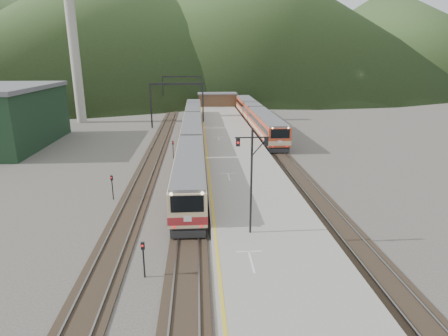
{
  "coord_description": "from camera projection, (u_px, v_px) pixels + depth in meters",
  "views": [
    {
      "loc": [
        0.85,
        -13.11,
        12.46
      ],
      "look_at": [
        3.3,
        21.82,
        2.0
      ],
      "focal_mm": 30.0,
      "sensor_mm": 36.0,
      "label": 1
    }
  ],
  "objects": [
    {
      "name": "short_signal_c",
      "position": [
        112.0,
        184.0,
        33.56
      ],
      "size": [
        0.27,
        0.23,
        2.27
      ],
      "color": "black",
      "rests_on": "ground"
    },
    {
      "name": "second_train",
      "position": [
        256.0,
        115.0,
        68.64
      ],
      "size": [
        3.04,
        41.45,
        3.72
      ],
      "color": "#BF4225",
      "rests_on": "track_second"
    },
    {
      "name": "track_far",
      "position": [
        158.0,
        146.0,
        53.92
      ],
      "size": [
        2.6,
        200.0,
        0.23
      ],
      "color": "black",
      "rests_on": "ground"
    },
    {
      "name": "hill_b",
      "position": [
        244.0,
        14.0,
        227.16
      ],
      "size": [
        220.0,
        220.0,
        75.0
      ],
      "primitive_type": "cone",
      "color": "#27421C",
      "rests_on": "ground"
    },
    {
      "name": "gantry_far",
      "position": [
        182.0,
        86.0,
        90.72
      ],
      "size": [
        9.55,
        0.25,
        8.0
      ],
      "color": "black",
      "rests_on": "ground"
    },
    {
      "name": "smokestack",
      "position": [
        73.0,
        42.0,
        69.54
      ],
      "size": [
        1.8,
        1.8,
        30.0
      ],
      "primitive_type": "cylinder",
      "color": "#9E998E",
      "rests_on": "ground"
    },
    {
      "name": "track_second",
      "position": [
        271.0,
        144.0,
        55.02
      ],
      "size": [
        2.6,
        200.0,
        0.23
      ],
      "color": "black",
      "rests_on": "ground"
    },
    {
      "name": "short_signal_b",
      "position": [
        173.0,
        147.0,
        47.2
      ],
      "size": [
        0.23,
        0.17,
        2.27
      ],
      "color": "black",
      "rests_on": "ground"
    },
    {
      "name": "main_train",
      "position": [
        192.0,
        134.0,
        52.92
      ],
      "size": [
        2.77,
        56.92,
        3.38
      ],
      "color": "#D3B386",
      "rests_on": "track_main"
    },
    {
      "name": "signal_mast",
      "position": [
        252.0,
        171.0,
        24.16
      ],
      "size": [
        2.2,
        0.2,
        7.17
      ],
      "color": "black",
      "rests_on": "platform"
    },
    {
      "name": "station_shed",
      "position": [
        217.0,
        99.0,
        90.24
      ],
      "size": [
        9.4,
        4.4,
        3.1
      ],
      "color": "#4F3825",
      "rests_on": "platform"
    },
    {
      "name": "track_main",
      "position": [
        193.0,
        145.0,
        54.26
      ],
      "size": [
        2.6,
        200.0,
        0.23
      ],
      "color": "black",
      "rests_on": "ground"
    },
    {
      "name": "short_signal_a",
      "position": [
        143.0,
        255.0,
        21.59
      ],
      "size": [
        0.24,
        0.18,
        2.27
      ],
      "color": "black",
      "rests_on": "ground"
    },
    {
      "name": "hill_c",
      "position": [
        385.0,
        34.0,
        216.97
      ],
      "size": [
        160.0,
        160.0,
        50.0
      ],
      "primitive_type": "cone",
      "color": "#27421C",
      "rests_on": "ground"
    },
    {
      "name": "platform",
      "position": [
        232.0,
        145.0,
        52.59
      ],
      "size": [
        8.0,
        100.0,
        1.0
      ],
      "primitive_type": "cube",
      "color": "gray",
      "rests_on": "ground"
    },
    {
      "name": "gantry_near",
      "position": [
        177.0,
        97.0,
        66.82
      ],
      "size": [
        9.55,
        0.25,
        8.0
      ],
      "color": "black",
      "rests_on": "ground"
    },
    {
      "name": "hill_a",
      "position": [
        114.0,
        20.0,
        186.39
      ],
      "size": [
        180.0,
        180.0,
        60.0
      ],
      "primitive_type": "cone",
      "color": "#27421C",
      "rests_on": "ground"
    }
  ]
}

